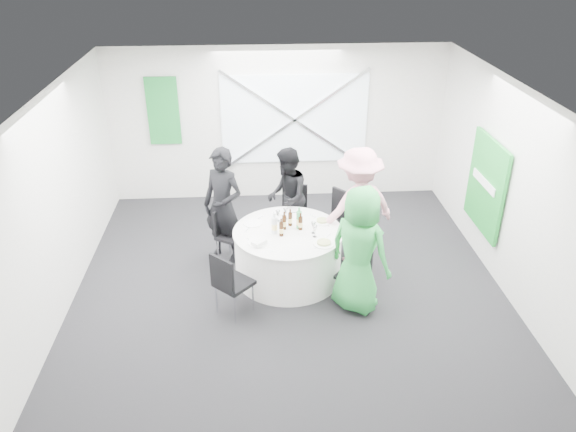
{
  "coord_description": "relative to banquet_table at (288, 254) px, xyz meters",
  "views": [
    {
      "loc": [
        -0.46,
        -6.68,
        4.61
      ],
      "look_at": [
        0.0,
        0.2,
        1.0
      ],
      "focal_mm": 35.0,
      "sensor_mm": 36.0,
      "label": 1
    }
  ],
  "objects": [
    {
      "name": "ceiling",
      "position": [
        0.0,
        -0.2,
        2.42
      ],
      "size": [
        6.0,
        6.0,
        0.0
      ],
      "primitive_type": "plane",
      "rotation": [
        3.14,
        0.0,
        0.0
      ],
      "color": "white",
      "rests_on": "wall_back"
    },
    {
      "name": "person_man_back_left",
      "position": [
        -0.92,
        0.58,
        0.51
      ],
      "size": [
        0.78,
        0.71,
        1.79
      ],
      "primitive_type": "imported",
      "rotation": [
        0.0,
        0.0,
        -0.56
      ],
      "color": "black",
      "rests_on": "floor"
    },
    {
      "name": "plate_back_right",
      "position": [
        0.51,
        0.24,
        0.4
      ],
      "size": [
        0.25,
        0.25,
        0.04
      ],
      "color": "white",
      "rests_on": "banquet_table"
    },
    {
      "name": "window_brace_b",
      "position": [
        0.3,
        2.72,
        1.12
      ],
      "size": [
        2.63,
        0.05,
        1.84
      ],
      "primitive_type": "cube",
      "rotation": [
        0.0,
        -0.97,
        0.0
      ],
      "color": "silver",
      "rests_on": "window_panel"
    },
    {
      "name": "beer_bottle_c",
      "position": [
        0.18,
        0.04,
        0.48
      ],
      "size": [
        0.06,
        0.06,
        0.26
      ],
      "color": "#381C0A",
      "rests_on": "banquet_table"
    },
    {
      "name": "knife_c",
      "position": [
        -0.28,
        -0.5,
        0.38
      ],
      "size": [
        0.11,
        0.12,
        0.01
      ],
      "primitive_type": "cube",
      "rotation": [
        0.0,
        0.0,
        -2.39
      ],
      "color": "silver",
      "rests_on": "banquet_table"
    },
    {
      "name": "fork_e",
      "position": [
        0.13,
        0.56,
        0.38
      ],
      "size": [
        0.15,
        0.02,
        0.01
      ],
      "primitive_type": "cube",
      "rotation": [
        0.0,
        0.0,
        1.64
      ],
      "color": "silver",
      "rests_on": "banquet_table"
    },
    {
      "name": "floor",
      "position": [
        0.0,
        -0.2,
        -0.38
      ],
      "size": [
        6.0,
        6.0,
        0.0
      ],
      "primitive_type": "plane",
      "color": "black",
      "rests_on": "ground"
    },
    {
      "name": "wall_front",
      "position": [
        0.0,
        -3.2,
        1.02
      ],
      "size": [
        6.0,
        0.0,
        6.0
      ],
      "primitive_type": "plane",
      "rotation": [
        -1.57,
        0.0,
        0.0
      ],
      "color": "silver",
      "rests_on": "floor"
    },
    {
      "name": "chair_back_right",
      "position": [
        0.8,
        0.65,
        0.22
      ],
      "size": [
        0.65,
        0.65,
        1.01
      ],
      "rotation": [
        0.0,
        0.0,
        -0.89
      ],
      "color": "black",
      "rests_on": "floor"
    },
    {
      "name": "plate_front_left",
      "position": [
        -0.43,
        -0.3,
        0.39
      ],
      "size": [
        0.27,
        0.27,
        0.01
      ],
      "color": "white",
      "rests_on": "banquet_table"
    },
    {
      "name": "chair_back",
      "position": [
        0.17,
        1.1,
        0.16
      ],
      "size": [
        0.48,
        0.49,
        0.93
      ],
      "rotation": [
        0.0,
        0.0,
        -0.16
      ],
      "color": "black",
      "rests_on": "floor"
    },
    {
      "name": "green_sign",
      "position": [
        2.94,
        0.4,
        0.82
      ],
      "size": [
        0.05,
        1.2,
        1.4
      ],
      "primitive_type": "cube",
      "color": "#1A902E",
      "rests_on": "wall_right"
    },
    {
      "name": "window_panel",
      "position": [
        0.3,
        2.76,
        1.12
      ],
      "size": [
        2.6,
        0.03,
        1.6
      ],
      "primitive_type": "cube",
      "color": "silver",
      "rests_on": "wall_back"
    },
    {
      "name": "beer_bottle_a",
      "position": [
        -0.05,
        0.07,
        0.48
      ],
      "size": [
        0.06,
        0.06,
        0.27
      ],
      "color": "#381C0A",
      "rests_on": "banquet_table"
    },
    {
      "name": "clear_water_bottle",
      "position": [
        -0.19,
        -0.04,
        0.5
      ],
      "size": [
        0.08,
        0.08,
        0.31
      ],
      "color": "silver",
      "rests_on": "banquet_table"
    },
    {
      "name": "green_banner",
      "position": [
        -2.0,
        2.75,
        1.32
      ],
      "size": [
        0.55,
        0.04,
        1.2
      ],
      "primitive_type": "cube",
      "color": "#16702D",
      "rests_on": "wall_back"
    },
    {
      "name": "wine_glass_a",
      "position": [
        -0.01,
        0.37,
        0.5
      ],
      "size": [
        0.07,
        0.07,
        0.17
      ],
      "color": "white",
      "rests_on": "banquet_table"
    },
    {
      "name": "knife_b",
      "position": [
        0.55,
        -0.18,
        0.38
      ],
      "size": [
        0.1,
        0.13,
        0.01
      ],
      "primitive_type": "cube",
      "rotation": [
        0.0,
        0.0,
        -0.62
      ],
      "color": "silver",
      "rests_on": "banquet_table"
    },
    {
      "name": "wall_back",
      "position": [
        0.0,
        2.8,
        1.02
      ],
      "size": [
        6.0,
        0.0,
        6.0
      ],
      "primitive_type": "plane",
      "rotation": [
        1.57,
        0.0,
        0.0
      ],
      "color": "silver",
      "rests_on": "floor"
    },
    {
      "name": "window_brace_a",
      "position": [
        0.3,
        2.72,
        1.12
      ],
      "size": [
        2.63,
        0.05,
        1.84
      ],
      "primitive_type": "cube",
      "rotation": [
        0.0,
        0.97,
        0.0
      ],
      "color": "silver",
      "rests_on": "window_panel"
    },
    {
      "name": "wall_left",
      "position": [
        -3.0,
        -0.2,
        1.02
      ],
      "size": [
        0.0,
        6.0,
        6.0
      ],
      "primitive_type": "plane",
      "rotation": [
        1.57,
        0.0,
        1.57
      ],
      "color": "silver",
      "rests_on": "floor"
    },
    {
      "name": "wine_glass_c",
      "position": [
        -0.13,
        0.31,
        0.5
      ],
      "size": [
        0.07,
        0.07,
        0.17
      ],
      "color": "white",
      "rests_on": "banquet_table"
    },
    {
      "name": "beer_bottle_b",
      "position": [
        0.04,
        0.17,
        0.48
      ],
      "size": [
        0.06,
        0.06,
        0.26
      ],
      "color": "#381C0A",
      "rests_on": "banquet_table"
    },
    {
      "name": "fork_b",
      "position": [
        0.36,
        -0.45,
        0.38
      ],
      "size": [
        0.1,
        0.13,
        0.01
      ],
      "primitive_type": "cube",
      "rotation": [
        0.0,
        0.0,
        -0.6
      ],
      "color": "silver",
      "rests_on": "banquet_table"
    },
    {
      "name": "plate_back",
      "position": [
        -0.05,
        0.61,
        0.39
      ],
      "size": [
        0.27,
        0.27,
        0.01
      ],
      "color": "white",
      "rests_on": "banquet_table"
    },
    {
      "name": "person_woman_pink",
      "position": [
        1.05,
        0.37,
        0.54
      ],
      "size": [
        1.3,
        0.91,
        1.83
      ],
      "primitive_type": "imported",
      "rotation": [
        0.0,
        0.0,
        -2.8
      ],
      "color": "pink",
      "rests_on": "floor"
    },
    {
      "name": "plate_back_left",
      "position": [
        -0.49,
        0.25,
        0.39
      ],
      "size": [
        0.27,
        0.27,
        0.01
      ],
      "color": "white",
      "rests_on": "banquet_table"
    },
    {
      "name": "beer_bottle_d",
      "position": [
        -0.1,
        -0.13,
        0.48
      ],
      "size": [
        0.06,
        0.06,
        0.27
      ],
      "color": "#381C0A",
      "rests_on": "banquet_table"
    },
    {
      "name": "fork_d",
      "position": [
        -0.38,
        0.43,
        0.38
      ],
      "size": [
        0.09,
        0.14,
        0.01
      ],
      "primitive_type": "cube",
      "rotation": [
        0.0,
        0.0,
        2.6
      ],
      "color": "silver",
      "rests_on": "banquet_table"
    },
    {
      "name": "chair_back_left",
      "position": [
        -0.88,
        0.56,
        0.11
      ],
      "size": [
        0.53,
        0.53,
        0.84
      ],
      "rotation": [
        0.0,
        0.0,
        1.0
      ],
      "color": "black",
      "rests_on": "floor"
    },
    {
      "name": "chair_front_right",
      "position": [
        0.89,
        -0.68,
        0.1
      ],
      "size": [
        0.53,
        0.53,
        0.83
      ],
      "rotation": [
        0.0,
        0.0,
        4.06
      ],
      "color": "black",
      "rests_on": "floor"
    },
    {
      "name": "wine_glass_b",
      "position": [
        0.36,
        -0.18,
        0.5
      ],
      "size": [
        0.07,
        0.07,
        0.17
      ],
      "color": "white",
      "rests_on": "banquet_table"
    },
    {
      "name": "fork_a",
      "position": [
        0.55,
        0.15,
        0.38
      ],
      "size": [
        0.09,
        0.13,
        0.01
      ],
      "primitive_type": "cube",
      "rotation": [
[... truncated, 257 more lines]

